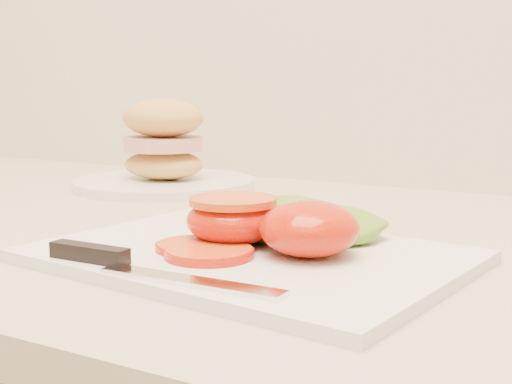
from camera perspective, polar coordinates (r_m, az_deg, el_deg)
The scene contains 9 objects.
cutting_board at distance 0.56m, azimuth -0.51°, elevation -5.16°, with size 0.32×0.23×0.01m, color white.
tomato_half_dome at distance 0.54m, azimuth 4.28°, elevation -2.93°, with size 0.08×0.08×0.04m, color red.
tomato_half_cut at distance 0.58m, azimuth -1.84°, elevation -2.12°, with size 0.08×0.08×0.04m.
tomato_slice_0 at distance 0.54m, azimuth -3.76°, elevation -4.87°, with size 0.07×0.07×0.01m, color orange.
tomato_slice_1 at distance 0.56m, azimuth -5.04°, elevation -4.34°, with size 0.06×0.06×0.01m, color orange.
lettuce_leaf_0 at distance 0.62m, azimuth 2.20°, elevation -2.18°, with size 0.14×0.09×0.03m, color #7BA32B.
lettuce_leaf_1 at distance 0.60m, azimuth 5.60°, elevation -2.67°, with size 0.10×0.08×0.02m, color #7BA32B.
knife at distance 0.51m, azimuth -10.34°, elevation -5.62°, with size 0.20×0.03×0.01m.
sandwich_plate at distance 0.95m, azimuth -7.40°, elevation 2.87°, with size 0.24×0.24×0.12m.
Camera 1 is at (-0.14, 1.09, 1.07)m, focal length 50.00 mm.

